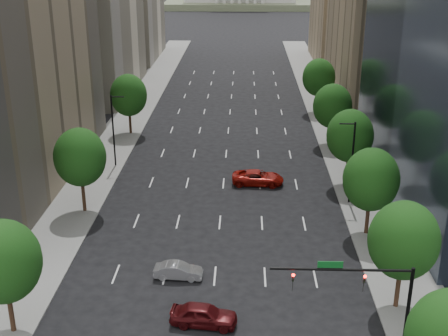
# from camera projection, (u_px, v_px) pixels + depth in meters

# --- Properties ---
(sidewalk_left) EXTENTS (6.00, 200.00, 0.15)m
(sidewalk_left) POSITION_uv_depth(u_px,v_px,m) (90.00, 181.00, 68.42)
(sidewalk_left) COLOR slate
(sidewalk_left) RESTS_ON ground
(sidewalk_right) EXTENTS (6.00, 200.00, 0.15)m
(sidewalk_right) POSITION_uv_depth(u_px,v_px,m) (359.00, 185.00, 67.41)
(sidewalk_right) COLOR slate
(sidewalk_right) RESTS_ON ground
(filler_left) EXTENTS (14.00, 26.00, 18.00)m
(filler_left) POSITION_uv_depth(u_px,v_px,m) (127.00, 18.00, 136.26)
(filler_left) COLOR beige
(filler_left) RESTS_ON ground
(parking_tan_right) EXTENTS (14.00, 30.00, 30.00)m
(parking_tan_right) POSITION_uv_depth(u_px,v_px,m) (381.00, 10.00, 98.93)
(parking_tan_right) COLOR #8C7759
(parking_tan_right) RESTS_ON ground
(filler_right) EXTENTS (14.00, 26.00, 16.00)m
(filler_right) POSITION_uv_depth(u_px,v_px,m) (347.00, 26.00, 132.21)
(filler_right) COLOR #8C7759
(filler_right) RESTS_ON ground
(tree_right_1) EXTENTS (5.20, 5.20, 8.75)m
(tree_right_1) POSITION_uv_depth(u_px,v_px,m) (404.00, 241.00, 43.05)
(tree_right_1) COLOR #382316
(tree_right_1) RESTS_ON ground
(tree_right_2) EXTENTS (5.20, 5.20, 8.61)m
(tree_right_2) POSITION_uv_depth(u_px,v_px,m) (371.00, 180.00, 54.27)
(tree_right_2) COLOR #382316
(tree_right_2) RESTS_ON ground
(tree_right_3) EXTENTS (5.20, 5.20, 8.89)m
(tree_right_3) POSITION_uv_depth(u_px,v_px,m) (350.00, 136.00, 65.35)
(tree_right_3) COLOR #382316
(tree_right_3) RESTS_ON ground
(tree_right_4) EXTENTS (5.20, 5.20, 8.46)m
(tree_right_4) POSITION_uv_depth(u_px,v_px,m) (332.00, 106.00, 78.54)
(tree_right_4) COLOR #382316
(tree_right_4) RESTS_ON ground
(tree_right_5) EXTENTS (5.20, 5.20, 8.75)m
(tree_right_5) POSITION_uv_depth(u_px,v_px,m) (319.00, 78.00, 93.34)
(tree_right_5) COLOR #382316
(tree_right_5) RESTS_ON ground
(tree_left_0) EXTENTS (5.20, 5.20, 8.75)m
(tree_left_0) POSITION_uv_depth(u_px,v_px,m) (3.00, 262.00, 40.23)
(tree_left_0) COLOR #382316
(tree_left_0) RESTS_ON ground
(tree_left_1) EXTENTS (5.20, 5.20, 8.97)m
(tree_left_1) POSITION_uv_depth(u_px,v_px,m) (80.00, 157.00, 58.78)
(tree_left_1) COLOR #382316
(tree_left_1) RESTS_ON ground
(tree_left_2) EXTENTS (5.20, 5.20, 8.68)m
(tree_left_2) POSITION_uv_depth(u_px,v_px,m) (129.00, 95.00, 83.10)
(tree_left_2) COLOR #382316
(tree_left_2) RESTS_ON ground
(streetlight_rn) EXTENTS (1.70, 0.20, 9.00)m
(streetlight_rn) POSITION_uv_depth(u_px,v_px,m) (352.00, 161.00, 61.09)
(streetlight_rn) COLOR black
(streetlight_rn) RESTS_ON ground
(streetlight_ln) EXTENTS (1.70, 0.20, 9.00)m
(streetlight_ln) POSITION_uv_depth(u_px,v_px,m) (114.00, 129.00, 71.28)
(streetlight_ln) COLOR black
(streetlight_ln) RESTS_ON ground
(traffic_signal) EXTENTS (9.12, 0.40, 7.38)m
(traffic_signal) POSITION_uv_depth(u_px,v_px,m) (371.00, 292.00, 37.78)
(traffic_signal) COLOR black
(traffic_signal) RESTS_ON ground
(foothills) EXTENTS (720.00, 413.00, 263.00)m
(foothills) POSITION_uv_depth(u_px,v_px,m) (278.00, 8.00, 582.84)
(foothills) COLOR olive
(foothills) RESTS_ON ground
(car_maroon) EXTENTS (5.07, 2.49, 1.66)m
(car_maroon) POSITION_uv_depth(u_px,v_px,m) (204.00, 315.00, 42.82)
(car_maroon) COLOR #430B0D
(car_maroon) RESTS_ON ground
(car_silver) EXTENTS (4.10, 1.63, 1.33)m
(car_silver) POSITION_uv_depth(u_px,v_px,m) (178.00, 271.00, 48.81)
(car_silver) COLOR gray
(car_silver) RESTS_ON ground
(car_red_far) EXTENTS (5.99, 3.01, 1.63)m
(car_red_far) POSITION_uv_depth(u_px,v_px,m) (258.00, 178.00, 67.41)
(car_red_far) COLOR maroon
(car_red_far) RESTS_ON ground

